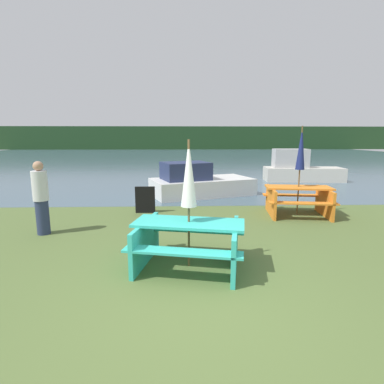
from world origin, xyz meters
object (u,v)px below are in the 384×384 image
object	(u,v)px
umbrella_white	(189,175)
boat	(198,183)
picnic_table_orange	(298,198)
picnic_table_teal	(189,239)
signboard	(145,200)
umbrella_navy	(301,149)
person	(41,198)
boat_second	(299,170)

from	to	relation	value
umbrella_white	boat	xyz separation A→B (m)	(0.49, 6.23, -1.08)
umbrella_white	picnic_table_orange	bearing A→B (deg)	46.48
picnic_table_orange	umbrella_white	xyz separation A→B (m)	(-3.05, -3.22, 1.05)
picnic_table_teal	signboard	world-z (taller)	picnic_table_teal
picnic_table_teal	umbrella_navy	bearing A→B (deg)	46.48
picnic_table_teal	person	size ratio (longest dim) A/B	1.25
picnic_table_orange	boat	distance (m)	3.96
picnic_table_orange	person	xyz separation A→B (m)	(-6.23, -1.43, 0.33)
picnic_table_orange	person	size ratio (longest dim) A/B	1.16
picnic_table_teal	boat_second	size ratio (longest dim) A/B	0.54
signboard	boat	bearing A→B (deg)	57.84
picnic_table_orange	boat	bearing A→B (deg)	130.44
picnic_table_orange	signboard	bearing A→B (deg)	174.55
umbrella_white	umbrella_navy	bearing A→B (deg)	46.48
boat	umbrella_navy	bearing A→B (deg)	-69.39
umbrella_navy	boat_second	world-z (taller)	umbrella_navy
umbrella_navy	boat_second	distance (m)	7.08
picnic_table_orange	signboard	world-z (taller)	picnic_table_orange
picnic_table_orange	umbrella_navy	size ratio (longest dim) A/B	0.78
picnic_table_teal	boat_second	world-z (taller)	boat_second
person	picnic_table_teal	bearing A→B (deg)	-29.34
boat	picnic_table_orange	bearing A→B (deg)	-69.39
person	boat	bearing A→B (deg)	50.45
person	picnic_table_orange	bearing A→B (deg)	12.91
boat	person	size ratio (longest dim) A/B	2.50
umbrella_white	signboard	distance (m)	3.97
picnic_table_teal	person	bearing A→B (deg)	150.66
picnic_table_teal	boat	size ratio (longest dim) A/B	0.50
picnic_table_orange	person	world-z (taller)	person
picnic_table_teal	umbrella_navy	distance (m)	4.63
umbrella_white	boat	size ratio (longest dim) A/B	0.52
boat	boat_second	bearing A→B (deg)	14.13
umbrella_navy	boat	world-z (taller)	umbrella_navy
signboard	picnic_table_orange	bearing A→B (deg)	-5.45
person	signboard	size ratio (longest dim) A/B	2.15
picnic_table_teal	person	distance (m)	3.66
picnic_table_orange	umbrella_navy	distance (m)	1.33
umbrella_navy	umbrella_white	distance (m)	4.44
boat_second	person	size ratio (longest dim) A/B	2.34
picnic_table_teal	boat	bearing A→B (deg)	85.52
picnic_table_orange	person	distance (m)	6.40
picnic_table_orange	umbrella_navy	world-z (taller)	umbrella_navy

